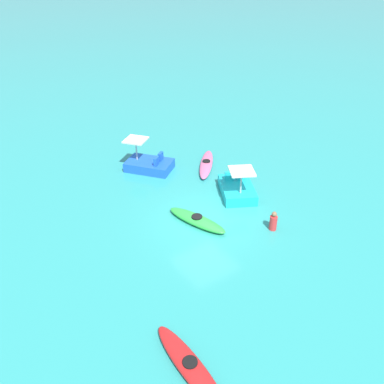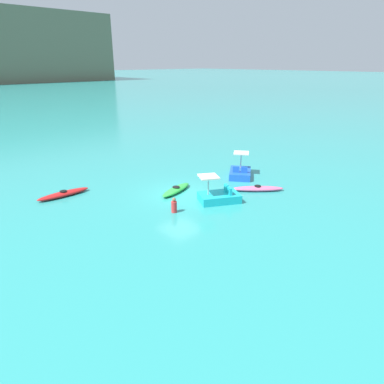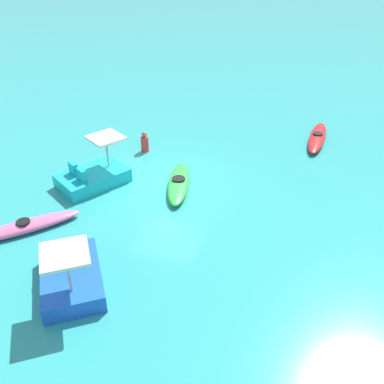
% 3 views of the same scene
% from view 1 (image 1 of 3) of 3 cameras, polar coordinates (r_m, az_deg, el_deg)
% --- Properties ---
extents(ground_plane, '(600.00, 600.00, 0.00)m').
position_cam_1_polar(ground_plane, '(17.65, 1.98, -4.05)').
color(ground_plane, teal).
extents(kayak_pink, '(2.98, 2.77, 0.37)m').
position_cam_1_polar(kayak_pink, '(21.97, 2.05, 4.00)').
color(kayak_pink, pink).
rests_on(kayak_pink, ground_plane).
extents(kayak_green, '(3.05, 1.55, 0.37)m').
position_cam_1_polar(kayak_green, '(17.37, 0.70, -4.01)').
color(kayak_green, green).
rests_on(kayak_green, ground_plane).
extents(kayak_red, '(3.35, 0.71, 0.37)m').
position_cam_1_polar(kayak_red, '(12.24, -0.27, -23.53)').
color(kayak_red, red).
rests_on(kayak_red, ground_plane).
extents(pedal_boat_cyan, '(2.83, 2.47, 1.68)m').
position_cam_1_polar(pedal_boat_cyan, '(19.43, 6.45, 0.52)').
color(pedal_boat_cyan, '#19B7C6').
rests_on(pedal_boat_cyan, ground_plane).
extents(pedal_boat_blue, '(2.82, 2.65, 1.68)m').
position_cam_1_polar(pedal_boat_blue, '(21.72, -6.14, 4.01)').
color(pedal_boat_blue, blue).
rests_on(pedal_boat_blue, ground_plane).
extents(person_near_shore, '(0.38, 0.38, 0.88)m').
position_cam_1_polar(person_near_shore, '(17.23, 11.49, -4.17)').
color(person_near_shore, red).
rests_on(person_near_shore, ground_plane).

